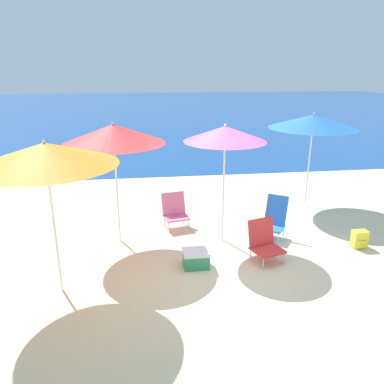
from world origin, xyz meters
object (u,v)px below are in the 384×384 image
object	(u,v)px
beach_chair_red	(264,241)
beach_umbrella_orange	(45,154)
beach_umbrella_red	(113,134)
beach_umbrella_blue	(313,122)
cooler_box	(196,259)
backpack_yellow	(359,239)
beach_chair_pink	(175,210)
beach_umbrella_purple	(225,134)
beach_chair_blue	(275,217)

from	to	relation	value
beach_chair_red	beach_umbrella_orange	bearing A→B (deg)	171.04
beach_umbrella_red	beach_umbrella_blue	xyz separation A→B (m)	(4.55, 1.50, -0.06)
beach_umbrella_red	cooler_box	bearing A→B (deg)	-41.91
beach_umbrella_orange	backpack_yellow	world-z (taller)	beach_umbrella_orange
beach_chair_pink	beach_chair_red	bearing A→B (deg)	-60.89
beach_umbrella_purple	cooler_box	bearing A→B (deg)	-124.29
beach_chair_pink	beach_chair_red	size ratio (longest dim) A/B	0.99
beach_umbrella_purple	beach_chair_red	xyz separation A→B (m)	(0.57, -0.88, -1.78)
cooler_box	backpack_yellow	bearing A→B (deg)	5.65
beach_umbrella_purple	beach_umbrella_blue	size ratio (longest dim) A/B	1.02
beach_umbrella_red	beach_chair_red	world-z (taller)	beach_umbrella_red
beach_umbrella_red	beach_umbrella_blue	distance (m)	4.79
beach_chair_blue	beach_umbrella_blue	bearing A→B (deg)	85.15
beach_umbrella_orange	beach_chair_red	xyz separation A→B (m)	(3.43, 0.55, -1.81)
cooler_box	beach_chair_red	bearing A→B (deg)	4.94
beach_umbrella_red	beach_chair_blue	world-z (taller)	beach_umbrella_red
beach_umbrella_orange	cooler_box	distance (m)	3.00
beach_chair_red	beach_umbrella_blue	bearing A→B (deg)	35.38
beach_chair_blue	backpack_yellow	world-z (taller)	beach_chair_blue
beach_umbrella_blue	beach_chair_blue	bearing A→B (deg)	-129.91
beach_chair_red	backpack_yellow	bearing A→B (deg)	-11.93
beach_umbrella_orange	beach_chair_red	world-z (taller)	beach_umbrella_orange
beach_umbrella_blue	beach_chair_red	distance (m)	3.68
beach_chair_red	backpack_yellow	size ratio (longest dim) A/B	2.18
beach_umbrella_blue	cooler_box	xyz separation A→B (m)	(-3.19, -2.72, -1.93)
beach_chair_pink	cooler_box	world-z (taller)	beach_chair_pink
beach_chair_pink	beach_chair_red	xyz separation A→B (m)	(1.46, -1.69, -0.01)
beach_chair_blue	beach_chair_pink	xyz separation A→B (m)	(-1.97, 0.78, -0.04)
beach_umbrella_red	backpack_yellow	world-z (taller)	beach_umbrella_red
beach_chair_blue	beach_chair_red	distance (m)	1.05
beach_chair_blue	cooler_box	size ratio (longest dim) A/B	1.88
beach_umbrella_purple	beach_umbrella_orange	bearing A→B (deg)	-153.43
cooler_box	beach_umbrella_blue	bearing A→B (deg)	40.48
beach_chair_red	beach_umbrella_purple	bearing A→B (deg)	104.92
beach_umbrella_purple	beach_chair_pink	bearing A→B (deg)	137.75
beach_umbrella_blue	beach_umbrella_orange	world-z (taller)	beach_umbrella_orange
beach_chair_red	cooler_box	size ratio (longest dim) A/B	1.66
beach_chair_blue	cooler_box	distance (m)	2.05
beach_umbrella_purple	beach_chair_blue	xyz separation A→B (m)	(1.09, 0.03, -1.73)
cooler_box	beach_chair_pink	bearing A→B (deg)	96.67
beach_chair_blue	backpack_yellow	xyz separation A→B (m)	(1.47, -0.70, -0.25)
beach_umbrella_purple	beach_chair_blue	size ratio (longest dim) A/B	2.76
backpack_yellow	beach_umbrella_purple	bearing A→B (deg)	165.30
beach_chair_blue	beach_chair_pink	size ratio (longest dim) A/B	1.15
beach_chair_red	cooler_box	world-z (taller)	beach_chair_red
beach_chair_blue	beach_chair_red	size ratio (longest dim) A/B	1.14
beach_chair_blue	beach_chair_red	bearing A→B (deg)	-84.49
beach_umbrella_orange	cooler_box	bearing A→B (deg)	11.37
beach_umbrella_red	beach_umbrella_blue	bearing A→B (deg)	18.20
backpack_yellow	beach_umbrella_red	bearing A→B (deg)	168.87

